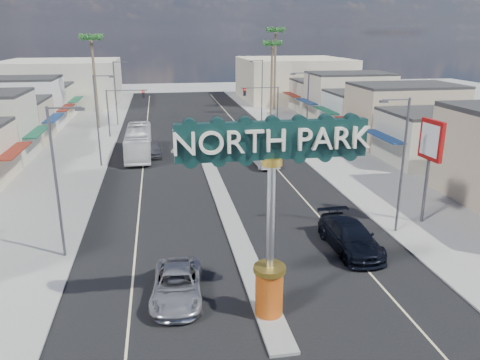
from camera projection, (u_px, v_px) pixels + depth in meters
name	position (u px, v px, depth m)	size (l,w,h in m)	color
ground	(207.00, 162.00, 48.44)	(160.00, 160.00, 0.00)	gray
road	(207.00, 162.00, 48.44)	(20.00, 120.00, 0.01)	black
median_island	(230.00, 219.00, 33.39)	(1.30, 30.00, 0.16)	gray
sidewalk_left	(66.00, 168.00, 46.15)	(8.00, 120.00, 0.12)	gray
sidewalk_right	(336.00, 156.00, 50.70)	(8.00, 120.00, 0.12)	gray
storefront_row_right	(372.00, 108.00, 63.65)	(12.00, 42.00, 6.00)	#B7B29E
backdrop_far_left	(62.00, 83.00, 85.94)	(20.00, 20.00, 8.00)	#B7B29E
backdrop_far_right	(293.00, 79.00, 93.09)	(20.00, 20.00, 8.00)	beige
gateway_sign	(271.00, 198.00, 20.33)	(8.20, 1.50, 9.15)	#DA4010
traffic_signal_left	(122.00, 104.00, 58.81)	(5.09, 0.45, 6.00)	#47474C
traffic_signal_right	(265.00, 100.00, 61.80)	(5.09, 0.45, 6.00)	#47474C
streetlight_l_near	(58.00, 176.00, 26.43)	(2.03, 0.22, 9.00)	#47474C
streetlight_l_mid	(99.00, 116.00, 45.22)	(2.03, 0.22, 9.00)	#47474C
streetlight_l_far	(116.00, 90.00, 65.89)	(2.03, 0.22, 9.00)	#47474C
streetlight_r_near	(401.00, 160.00, 29.82)	(2.03, 0.22, 9.00)	#47474C
streetlight_r_mid	(306.00, 110.00, 48.61)	(2.03, 0.22, 9.00)	#47474C
streetlight_r_far	(261.00, 87.00, 69.28)	(2.03, 0.22, 9.00)	#47474C
palm_left_far	(91.00, 43.00, 61.66)	(2.60, 2.60, 13.10)	brown
palm_right_mid	(272.00, 48.00, 71.79)	(2.60, 2.60, 12.10)	brown
palm_right_far	(276.00, 35.00, 77.22)	(2.60, 2.60, 14.10)	brown
suv_left	(177.00, 285.00, 23.38)	(2.47, 5.35, 1.49)	#ADADB2
suv_right	(350.00, 236.00, 28.62)	(2.47, 6.07, 1.76)	black
car_parked_left	(153.00, 149.00, 50.59)	(1.78, 4.42, 1.51)	slate
car_parked_right	(264.00, 157.00, 47.01)	(1.89, 5.41, 1.78)	silver
city_bus	(139.00, 142.00, 50.47)	(2.57, 10.96, 3.05)	white
bank_pylon_sign	(431.00, 146.00, 31.28)	(0.48, 2.26, 7.19)	#47474C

